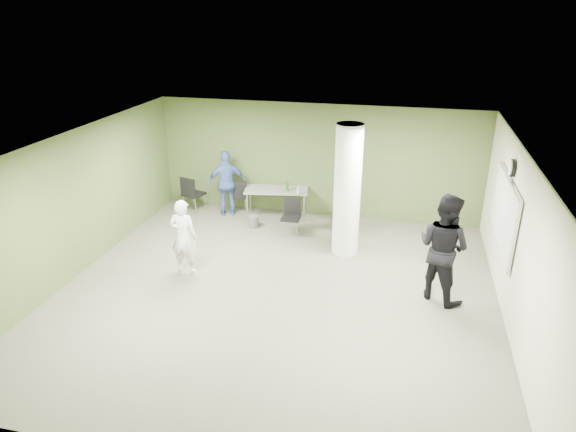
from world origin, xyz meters
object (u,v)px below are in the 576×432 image
(woman_white, at_px, (184,237))
(man_blue, at_px, (227,183))
(man_black, at_px, (443,248))
(folding_table, at_px, (277,191))
(chair_back_left, at_px, (191,192))

(woman_white, height_order, man_blue, man_blue)
(woman_white, distance_m, man_black, 4.88)
(woman_white, distance_m, man_blue, 3.04)
(folding_table, xyz_separation_m, man_black, (3.82, -3.00, 0.32))
(chair_back_left, xyz_separation_m, man_blue, (0.96, 0.04, 0.28))
(woman_white, xyz_separation_m, man_blue, (-0.19, 3.04, 0.07))
(folding_table, relative_size, chair_back_left, 1.74)
(chair_back_left, relative_size, man_black, 0.47)
(woman_white, relative_size, man_black, 0.77)
(folding_table, relative_size, man_blue, 0.98)
(man_black, bearing_deg, folding_table, -2.06)
(chair_back_left, height_order, woman_white, woman_white)
(man_black, height_order, man_blue, man_black)
(chair_back_left, relative_size, woman_white, 0.61)
(folding_table, height_order, man_blue, man_blue)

